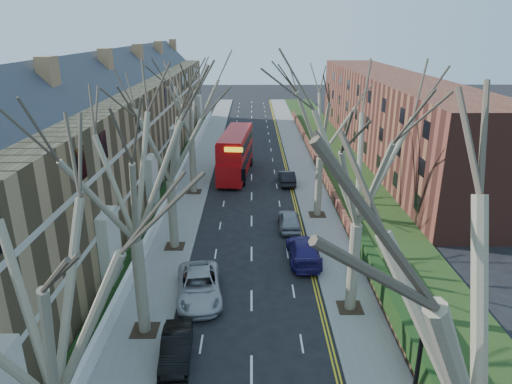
{
  "coord_description": "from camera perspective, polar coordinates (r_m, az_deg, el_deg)",
  "views": [
    {
      "loc": [
        0.06,
        -14.5,
        15.36
      ],
      "look_at": [
        0.36,
        18.84,
        3.37
      ],
      "focal_mm": 32.0,
      "sensor_mm": 36.0,
      "label": 1
    }
  ],
  "objects": [
    {
      "name": "tree_left_mid",
      "position": [
        22.07,
        -15.65,
        3.79
      ],
      "size": [
        10.5,
        10.5,
        14.71
      ],
      "color": "#6B644C",
      "rests_on": "ground"
    },
    {
      "name": "car_right_near",
      "position": [
        32.22,
        5.97,
        -7.28
      ],
      "size": [
        2.21,
        5.29,
        1.53
      ],
      "primitive_type": "imported",
      "rotation": [
        0.0,
        0.0,
        3.15
      ],
      "color": "navy",
      "rests_on": "ground"
    },
    {
      "name": "wall_hedge_right",
      "position": [
        23.1,
        20.16,
        -19.72
      ],
      "size": [
        0.7,
        24.0,
        1.8
      ],
      "color": "brown",
      "rests_on": "ground"
    },
    {
      "name": "tree_left_far",
      "position": [
        31.64,
        -11.11,
        8.26
      ],
      "size": [
        10.15,
        10.15,
        14.22
      ],
      "color": "#6B644C",
      "rests_on": "ground"
    },
    {
      "name": "car_left_far",
      "position": [
        28.15,
        -7.12,
        -11.6
      ],
      "size": [
        3.25,
        5.86,
        1.55
      ],
      "primitive_type": "imported",
      "rotation": [
        0.0,
        0.0,
        0.12
      ],
      "color": "#ADADB3",
      "rests_on": "ground"
    },
    {
      "name": "tree_right_far",
      "position": [
        37.44,
        8.29,
        10.17
      ],
      "size": [
        10.15,
        10.15,
        14.22
      ],
      "color": "#6B644C",
      "rests_on": "ground"
    },
    {
      "name": "grass_verge_right",
      "position": [
        56.59,
        10.16,
        3.87
      ],
      "size": [
        6.0,
        102.0,
        0.06
      ],
      "color": "#213814",
      "rests_on": "ground"
    },
    {
      "name": "car_right_far",
      "position": [
        47.66,
        3.9,
        1.82
      ],
      "size": [
        1.64,
        4.34,
        1.41
      ],
      "primitive_type": "imported",
      "rotation": [
        0.0,
        0.0,
        3.18
      ],
      "color": "black",
      "rests_on": "ground"
    },
    {
      "name": "terrace_left",
      "position": [
        48.53,
        -17.04,
        7.23
      ],
      "size": [
        9.7,
        78.0,
        13.6
      ],
      "color": "olive",
      "rests_on": "ground"
    },
    {
      "name": "car_right_mid",
      "position": [
        37.11,
        4.17,
        -3.5
      ],
      "size": [
        1.74,
        4.29,
        1.46
      ],
      "primitive_type": "imported",
      "rotation": [
        0.0,
        0.0,
        3.14
      ],
      "color": "gray",
      "rests_on": "ground"
    },
    {
      "name": "flats_right",
      "position": [
        60.97,
        16.3,
        9.2
      ],
      "size": [
        13.97,
        54.0,
        10.0
      ],
      "color": "brown",
      "rests_on": "ground"
    },
    {
      "name": "pavement_left",
      "position": [
        55.98,
        -6.72,
        3.78
      ],
      "size": [
        3.0,
        102.0,
        0.12
      ],
      "primitive_type": "cube",
      "color": "slate",
      "rests_on": "ground"
    },
    {
      "name": "front_wall_left",
      "position": [
        48.45,
        -9.65,
        1.78
      ],
      "size": [
        0.3,
        78.0,
        1.0
      ],
      "color": "white",
      "rests_on": "ground"
    },
    {
      "name": "tree_right_near",
      "position": [
        11.59,
        29.31,
        -11.37
      ],
      "size": [
        10.85,
        10.85,
        15.2
      ],
      "color": "#6B644C",
      "rests_on": "ground"
    },
    {
      "name": "pavement_right",
      "position": [
        55.96,
        5.62,
        3.81
      ],
      "size": [
        3.0,
        102.0,
        0.12
      ],
      "primitive_type": "cube",
      "color": "slate",
      "rests_on": "ground"
    },
    {
      "name": "tree_right_mid",
      "position": [
        23.91,
        13.2,
        5.2
      ],
      "size": [
        10.5,
        10.5,
        14.71
      ],
      "color": "#6B644C",
      "rests_on": "ground"
    },
    {
      "name": "tree_left_dist",
      "position": [
        43.28,
        -8.33,
        11.87
      ],
      "size": [
        10.5,
        10.5,
        14.71
      ],
      "color": "#6B644C",
      "rests_on": "ground"
    },
    {
      "name": "double_decker_bus",
      "position": [
        50.18,
        -2.54,
        4.72
      ],
      "size": [
        3.71,
        11.59,
        4.75
      ],
      "rotation": [
        0.0,
        0.0,
        3.04
      ],
      "color": "#AA0C0E",
      "rests_on": "ground"
    },
    {
      "name": "car_left_mid",
      "position": [
        23.85,
        -9.94,
        -18.62
      ],
      "size": [
        1.65,
        4.09,
        1.32
      ],
      "primitive_type": "imported",
      "rotation": [
        0.0,
        0.0,
        0.06
      ],
      "color": "black",
      "rests_on": "ground"
    },
    {
      "name": "tree_left_near",
      "position": [
        13.6,
        -25.98,
        -10.68
      ],
      "size": [
        9.8,
        9.8,
        13.73
      ],
      "color": "#6B644C",
      "rests_on": "ground"
    }
  ]
}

